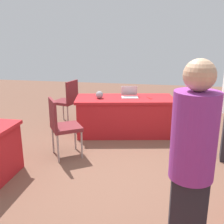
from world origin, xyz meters
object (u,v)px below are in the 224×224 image
Objects in this scene: table_foreground at (125,116)px; person_attendee_browsing at (192,161)px; scissors_red at (149,98)px; chair_tucked_right at (62,124)px; yarn_ball at (99,95)px; chair_aisle at (68,99)px; laptop_silver at (130,95)px.

person_attendee_browsing reaches higher than table_foreground.
scissors_red is at bearing 98.97° from person_attendee_browsing.
chair_tucked_right is 0.55× the size of person_attendee_browsing.
table_foreground is 14.33× the size of yarn_ball.
table_foreground is at bearing -92.10° from chair_aisle.
table_foreground is at bearing 107.42° from person_attendee_browsing.
laptop_silver is at bearing 105.66° from person_attendee_browsing.
chair_tucked_right is 6.90× the size of yarn_ball.
chair_aisle is at bearing -129.89° from scissors_red.
scissors_red is (-0.47, -0.06, 0.37)m from table_foreground.
scissors_red is (-1.31, -1.27, 0.18)m from chair_tucked_right.
chair_tucked_right is at bearing -75.17° from scissors_red.
table_foreground is at bearing 111.44° from chair_tucked_right.
table_foreground is 1.38m from chair_aisle.
person_attendee_browsing is 3.18m from scissors_red.
yarn_ball is at bearing -107.78° from chair_aisle.
scissors_red is (-0.38, 0.01, -0.04)m from laptop_silver.
chair_tucked_right is 1.00× the size of chair_aisle.
yarn_ball is at bearing 9.42° from laptop_silver.
table_foreground is 0.66m from yarn_ball.
laptop_silver is 0.59m from yarn_ball.
chair_aisle reaches higher than scissors_red.
table_foreground is at bearing 27.03° from laptop_silver.
scissors_red is (-0.94, -0.20, -0.07)m from yarn_ball.
chair_aisle is at bearing -16.49° from table_foreground.
person_attendee_browsing is 3.26m from yarn_ball.
yarn_ball is at bearing 127.18° from chair_tucked_right.
chair_aisle is 1.45m from laptop_silver.
scissors_red is at bearing 167.94° from laptop_silver.
laptop_silver is 2.62× the size of yarn_ball.
chair_aisle is 4.15m from person_attendee_browsing.
scissors_red is at bearing 100.31° from chair_tucked_right.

